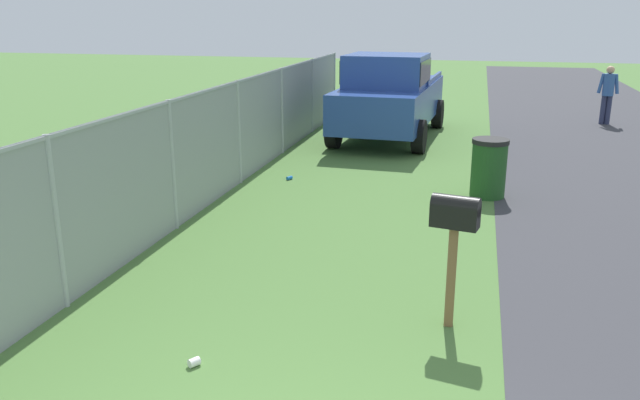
# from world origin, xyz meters

# --- Properties ---
(mailbox) EXTENTS (0.29, 0.49, 1.38)m
(mailbox) POSITION_xyz_m (3.34, -0.81, 1.09)
(mailbox) COLOR brown
(mailbox) RESTS_ON ground
(pickup_truck) EXTENTS (5.27, 2.46, 2.09)m
(pickup_truck) POSITION_xyz_m (13.09, 1.16, 1.11)
(pickup_truck) COLOR #284793
(pickup_truck) RESTS_ON ground
(trash_bin) EXTENTS (0.62, 0.62, 1.01)m
(trash_bin) POSITION_xyz_m (8.28, -1.22, 0.51)
(trash_bin) COLOR #1E4C1E
(trash_bin) RESTS_ON ground
(pedestrian) EXTENTS (0.30, 0.57, 1.62)m
(pedestrian) POSITION_xyz_m (16.61, -4.47, 0.93)
(pedestrian) COLOR #2D3351
(pedestrian) RESTS_ON ground
(fence_section) EXTENTS (16.14, 0.07, 1.89)m
(fence_section) POSITION_xyz_m (8.15, 3.24, 1.01)
(fence_section) COLOR #9EA3A8
(fence_section) RESTS_ON ground
(litter_cup_midfield_b) EXTENTS (0.13, 0.12, 0.08)m
(litter_cup_midfield_b) POSITION_xyz_m (1.99, 1.37, 0.04)
(litter_cup_midfield_b) COLOR white
(litter_cup_midfield_b) RESTS_ON ground
(litter_can_by_mailbox) EXTENTS (0.14, 0.11, 0.07)m
(litter_can_by_mailbox) POSITION_xyz_m (8.57, 2.41, 0.03)
(litter_can_by_mailbox) COLOR blue
(litter_can_by_mailbox) RESTS_ON ground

